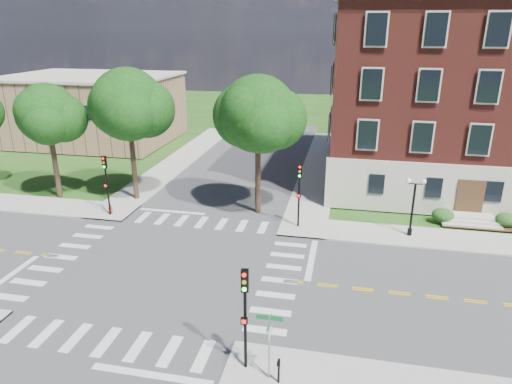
% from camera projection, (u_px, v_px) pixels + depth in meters
% --- Properties ---
extents(ground, '(160.00, 160.00, 0.00)m').
position_uv_depth(ground, '(165.00, 268.00, 28.26)').
color(ground, '#1E4B15').
rests_on(ground, ground).
extents(road_ew, '(90.00, 12.00, 0.01)m').
position_uv_depth(road_ew, '(165.00, 268.00, 28.25)').
color(road_ew, '#3D3D3F').
rests_on(road_ew, ground).
extents(road_ns, '(12.00, 90.00, 0.01)m').
position_uv_depth(road_ns, '(165.00, 268.00, 28.25)').
color(road_ns, '#3D3D3F').
rests_on(road_ns, ground).
extents(sidewalk_ne, '(34.00, 34.00, 0.12)m').
position_uv_depth(sidewalk_ne, '(401.00, 199.00, 39.45)').
color(sidewalk_ne, '#9E9B93').
rests_on(sidewalk_ne, ground).
extents(sidewalk_nw, '(34.00, 34.00, 0.12)m').
position_uv_depth(sidewalk_nw, '(80.00, 177.00, 45.33)').
color(sidewalk_nw, '#9E9B93').
rests_on(sidewalk_nw, ground).
extents(crosswalk_east, '(2.20, 10.20, 0.02)m').
position_uv_depth(crosswalk_east, '(280.00, 281.00, 26.88)').
color(crosswalk_east, silver).
rests_on(crosswalk_east, ground).
extents(stop_bar_east, '(0.40, 5.50, 0.00)m').
position_uv_depth(stop_bar_east, '(312.00, 259.00, 29.34)').
color(stop_bar_east, silver).
rests_on(stop_bar_east, ground).
extents(main_building, '(30.60, 22.40, 16.50)m').
position_uv_depth(main_building, '(503.00, 95.00, 41.08)').
color(main_building, beige).
rests_on(main_building, ground).
extents(secondary_building, '(20.40, 15.40, 8.30)m').
position_uv_depth(secondary_building, '(92.00, 108.00, 58.62)').
color(secondary_building, '#997054').
rests_on(secondary_building, ground).
extents(tree_b, '(5.01, 5.01, 9.73)m').
position_uv_depth(tree_b, '(47.00, 114.00, 37.55)').
color(tree_b, '#302418').
rests_on(tree_b, ground).
extents(tree_c, '(5.92, 5.92, 11.04)m').
position_uv_depth(tree_c, '(128.00, 105.00, 36.78)').
color(tree_c, '#302418').
rests_on(tree_c, ground).
extents(tree_d, '(5.87, 5.87, 10.78)m').
position_uv_depth(tree_d, '(258.00, 114.00, 34.11)').
color(tree_d, '#302418').
rests_on(tree_d, ground).
extents(traffic_signal_se, '(0.35, 0.40, 4.80)m').
position_uv_depth(traffic_signal_se, '(245.00, 307.00, 18.85)').
color(traffic_signal_se, black).
rests_on(traffic_signal_se, ground).
extents(traffic_signal_ne, '(0.35, 0.40, 4.80)m').
position_uv_depth(traffic_signal_ne, '(299.00, 187.00, 32.90)').
color(traffic_signal_ne, black).
rests_on(traffic_signal_ne, ground).
extents(traffic_signal_nw, '(0.33, 0.36, 4.80)m').
position_uv_depth(traffic_signal_nw, '(106.00, 178.00, 34.99)').
color(traffic_signal_nw, black).
rests_on(traffic_signal_nw, ground).
extents(twin_lamp_west, '(1.36, 0.36, 4.23)m').
position_uv_depth(twin_lamp_west, '(413.00, 204.00, 31.70)').
color(twin_lamp_west, black).
rests_on(twin_lamp_west, ground).
extents(street_sign_pole, '(1.10, 1.10, 3.10)m').
position_uv_depth(street_sign_pole, '(269.00, 335.00, 18.53)').
color(street_sign_pole, gray).
rests_on(street_sign_pole, ground).
extents(push_button_post, '(0.14, 0.21, 1.20)m').
position_uv_depth(push_button_post, '(279.00, 370.00, 18.77)').
color(push_button_post, black).
rests_on(push_button_post, ground).
extents(fire_hydrant, '(0.35, 0.35, 0.75)m').
position_uv_depth(fire_hydrant, '(110.00, 209.00, 36.18)').
color(fire_hydrant, red).
rests_on(fire_hydrant, ground).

